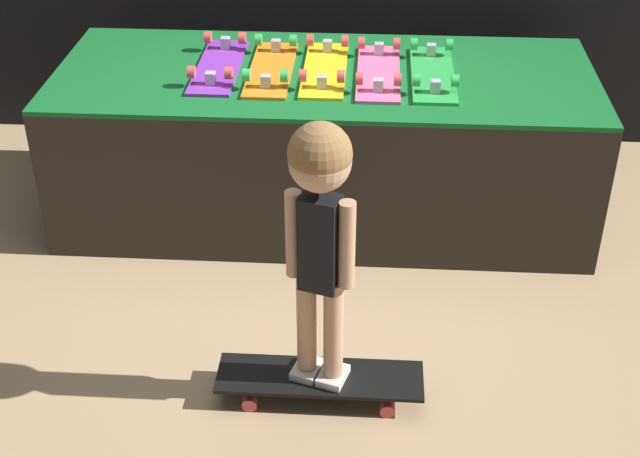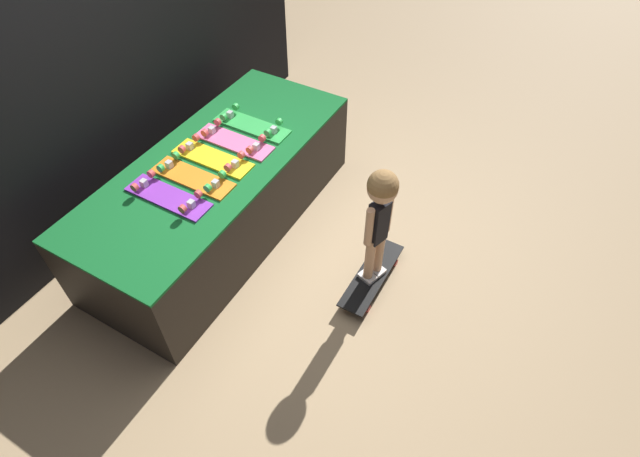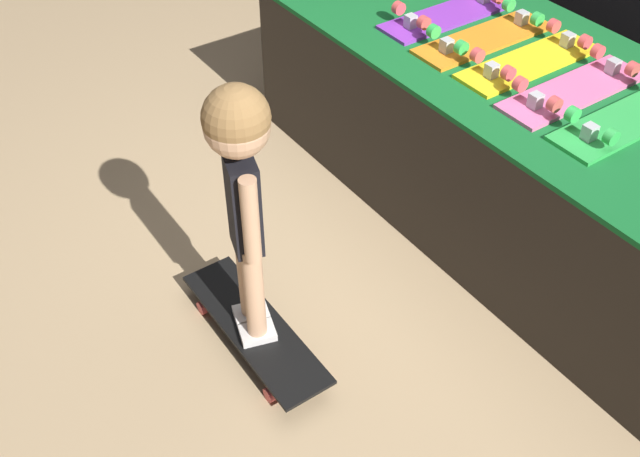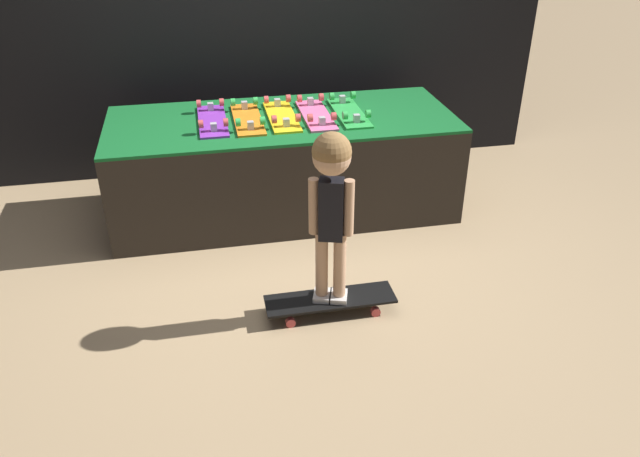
{
  "view_description": "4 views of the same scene",
  "coord_description": "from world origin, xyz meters",
  "px_view_note": "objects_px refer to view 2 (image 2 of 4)",
  "views": [
    {
      "loc": [
        0.21,
        -2.94,
        2.17
      ],
      "look_at": [
        0.03,
        -0.19,
        0.41
      ],
      "focal_mm": 50.0,
      "sensor_mm": 36.0,
      "label": 1
    },
    {
      "loc": [
        -2.03,
        -1.39,
        2.95
      ],
      "look_at": [
        0.05,
        -0.21,
        0.36
      ],
      "focal_mm": 28.0,
      "sensor_mm": 36.0,
      "label": 2
    },
    {
      "loc": [
        1.6,
        -1.42,
        2.09
      ],
      "look_at": [
        -0.02,
        -0.3,
        0.32
      ],
      "focal_mm": 42.0,
      "sensor_mm": 36.0,
      "label": 3
    },
    {
      "loc": [
        -0.55,
        -3.33,
        2.12
      ],
      "look_at": [
        0.07,
        -0.29,
        0.34
      ],
      "focal_mm": 35.0,
      "sensor_mm": 36.0,
      "label": 4
    }
  ],
  "objects_px": {
    "skateboard_yellow_on_rack": "(212,157)",
    "skateboard_on_floor": "(372,276)",
    "skateboard_purple_on_rack": "(168,196)",
    "skateboard_orange_on_rack": "(192,176)",
    "skateboard_green_on_rack": "(252,124)",
    "child": "(380,208)",
    "skateboard_pink_on_rack": "(234,141)"
  },
  "relations": [
    {
      "from": "skateboard_yellow_on_rack",
      "to": "skateboard_on_floor",
      "type": "height_order",
      "value": "skateboard_yellow_on_rack"
    },
    {
      "from": "skateboard_yellow_on_rack",
      "to": "skateboard_purple_on_rack",
      "type": "bearing_deg",
      "value": 179.1
    },
    {
      "from": "skateboard_purple_on_rack",
      "to": "skateboard_on_floor",
      "type": "height_order",
      "value": "skateboard_purple_on_rack"
    },
    {
      "from": "skateboard_orange_on_rack",
      "to": "skateboard_green_on_rack",
      "type": "bearing_deg",
      "value": -0.68
    },
    {
      "from": "skateboard_yellow_on_rack",
      "to": "skateboard_green_on_rack",
      "type": "xyz_separation_m",
      "value": [
        0.46,
        -0.02,
        0.0
      ]
    },
    {
      "from": "skateboard_purple_on_rack",
      "to": "skateboard_yellow_on_rack",
      "type": "relative_size",
      "value": 1.0
    },
    {
      "from": "child",
      "to": "skateboard_yellow_on_rack",
      "type": "bearing_deg",
      "value": 109.84
    },
    {
      "from": "skateboard_on_floor",
      "to": "skateboard_orange_on_rack",
      "type": "bearing_deg",
      "value": 102.95
    },
    {
      "from": "skateboard_orange_on_rack",
      "to": "child",
      "type": "distance_m",
      "value": 1.3
    },
    {
      "from": "skateboard_purple_on_rack",
      "to": "skateboard_on_floor",
      "type": "relative_size",
      "value": 0.85
    },
    {
      "from": "skateboard_orange_on_rack",
      "to": "skateboard_on_floor",
      "type": "bearing_deg",
      "value": -77.05
    },
    {
      "from": "skateboard_green_on_rack",
      "to": "child",
      "type": "xyz_separation_m",
      "value": [
        -0.4,
        -1.25,
        0.06
      ]
    },
    {
      "from": "skateboard_orange_on_rack",
      "to": "child",
      "type": "relative_size",
      "value": 0.63
    },
    {
      "from": "skateboard_green_on_rack",
      "to": "skateboard_purple_on_rack",
      "type": "bearing_deg",
      "value": 178.49
    },
    {
      "from": "skateboard_yellow_on_rack",
      "to": "skateboard_green_on_rack",
      "type": "height_order",
      "value": "same"
    },
    {
      "from": "skateboard_pink_on_rack",
      "to": "child",
      "type": "xyz_separation_m",
      "value": [
        -0.17,
        -1.25,
        0.06
      ]
    },
    {
      "from": "skateboard_pink_on_rack",
      "to": "skateboard_green_on_rack",
      "type": "relative_size",
      "value": 1.0
    },
    {
      "from": "skateboard_yellow_on_rack",
      "to": "skateboard_orange_on_rack",
      "type": "bearing_deg",
      "value": -177.79
    },
    {
      "from": "skateboard_orange_on_rack",
      "to": "skateboard_on_floor",
      "type": "xyz_separation_m",
      "value": [
        0.29,
        -1.26,
        -0.62
      ]
    },
    {
      "from": "skateboard_orange_on_rack",
      "to": "skateboard_on_floor",
      "type": "height_order",
      "value": "skateboard_orange_on_rack"
    },
    {
      "from": "skateboard_purple_on_rack",
      "to": "skateboard_yellow_on_rack",
      "type": "height_order",
      "value": "same"
    },
    {
      "from": "skateboard_green_on_rack",
      "to": "skateboard_on_floor",
      "type": "bearing_deg",
      "value": -107.69
    },
    {
      "from": "skateboard_pink_on_rack",
      "to": "child",
      "type": "height_order",
      "value": "child"
    },
    {
      "from": "skateboard_purple_on_rack",
      "to": "skateboard_pink_on_rack",
      "type": "distance_m",
      "value": 0.69
    },
    {
      "from": "skateboard_orange_on_rack",
      "to": "skateboard_purple_on_rack",
      "type": "bearing_deg",
      "value": 176.0
    },
    {
      "from": "skateboard_on_floor",
      "to": "child",
      "type": "relative_size",
      "value": 0.74
    },
    {
      "from": "skateboard_yellow_on_rack",
      "to": "skateboard_green_on_rack",
      "type": "distance_m",
      "value": 0.46
    },
    {
      "from": "skateboard_pink_on_rack",
      "to": "skateboard_on_floor",
      "type": "distance_m",
      "value": 1.41
    },
    {
      "from": "skateboard_yellow_on_rack",
      "to": "skateboard_pink_on_rack",
      "type": "bearing_deg",
      "value": -4.84
    },
    {
      "from": "skateboard_green_on_rack",
      "to": "child",
      "type": "bearing_deg",
      "value": -107.69
    },
    {
      "from": "skateboard_orange_on_rack",
      "to": "skateboard_green_on_rack",
      "type": "height_order",
      "value": "same"
    },
    {
      "from": "skateboard_green_on_rack",
      "to": "skateboard_orange_on_rack",
      "type": "bearing_deg",
      "value": 179.32
    }
  ]
}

